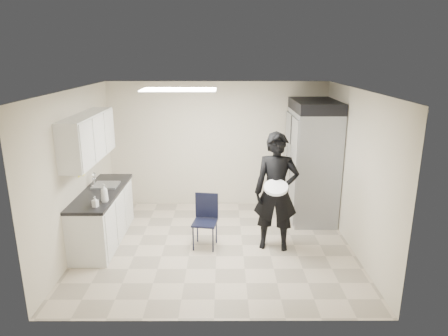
{
  "coord_description": "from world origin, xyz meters",
  "views": [
    {
      "loc": [
        0.11,
        -6.15,
        3.13
      ],
      "look_at": [
        0.13,
        0.2,
        1.31
      ],
      "focal_mm": 32.0,
      "sensor_mm": 36.0,
      "label": 1
    }
  ],
  "objects_px": {
    "commercial_fridge": "(312,165)",
    "folding_chair": "(205,223)",
    "lower_counter": "(103,217)",
    "man_tuxedo": "(276,192)"
  },
  "relations": [
    {
      "from": "lower_counter",
      "to": "folding_chair",
      "type": "relative_size",
      "value": 2.19
    },
    {
      "from": "folding_chair",
      "to": "man_tuxedo",
      "type": "distance_m",
      "value": 1.28
    },
    {
      "from": "lower_counter",
      "to": "man_tuxedo",
      "type": "bearing_deg",
      "value": -5.21
    },
    {
      "from": "folding_chair",
      "to": "lower_counter",
      "type": "bearing_deg",
      "value": -179.66
    },
    {
      "from": "commercial_fridge",
      "to": "folding_chair",
      "type": "xyz_separation_m",
      "value": [
        -2.02,
        -1.33,
        -0.62
      ]
    },
    {
      "from": "folding_chair",
      "to": "man_tuxedo",
      "type": "bearing_deg",
      "value": 8.15
    },
    {
      "from": "man_tuxedo",
      "to": "lower_counter",
      "type": "bearing_deg",
      "value": -176.1
    },
    {
      "from": "lower_counter",
      "to": "man_tuxedo",
      "type": "height_order",
      "value": "man_tuxedo"
    },
    {
      "from": "man_tuxedo",
      "to": "commercial_fridge",
      "type": "bearing_deg",
      "value": 66.5
    },
    {
      "from": "lower_counter",
      "to": "folding_chair",
      "type": "height_order",
      "value": "folding_chair"
    }
  ]
}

